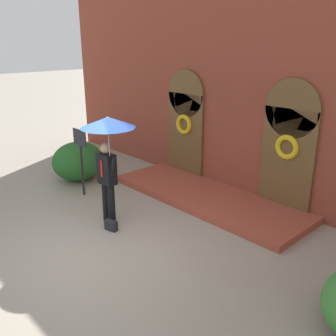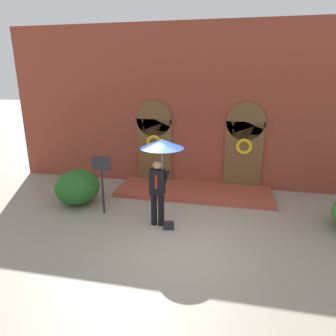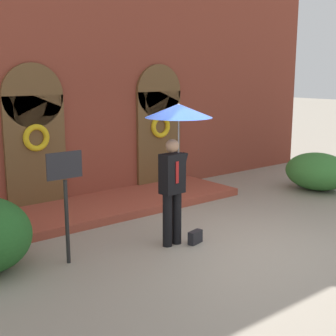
{
  "view_description": "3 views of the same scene",
  "coord_description": "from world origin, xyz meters",
  "px_view_note": "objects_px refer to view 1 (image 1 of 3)",
  "views": [
    {
      "loc": [
        5.63,
        -3.53,
        3.82
      ],
      "look_at": [
        -0.15,
        1.87,
        1.09
      ],
      "focal_mm": 40.0,
      "sensor_mm": 36.0,
      "label": 1
    },
    {
      "loc": [
        1.12,
        -6.51,
        3.85
      ],
      "look_at": [
        -0.5,
        1.15,
        1.46
      ],
      "focal_mm": 32.0,
      "sensor_mm": 36.0,
      "label": 2
    },
    {
      "loc": [
        -5.4,
        -5.2,
        2.86
      ],
      "look_at": [
        0.02,
        1.58,
        1.08
      ],
      "focal_mm": 50.0,
      "sensor_mm": 36.0,
      "label": 3
    }
  ],
  "objects_px": {
    "person_with_umbrella": "(108,138)",
    "sign_post": "(81,152)",
    "handbag": "(111,225)",
    "shrub_left": "(78,161)"
  },
  "relations": [
    {
      "from": "person_with_umbrella",
      "to": "sign_post",
      "type": "bearing_deg",
      "value": 167.93
    },
    {
      "from": "handbag",
      "to": "sign_post",
      "type": "bearing_deg",
      "value": 150.61
    },
    {
      "from": "handbag",
      "to": "person_with_umbrella",
      "type": "bearing_deg",
      "value": 127.48
    },
    {
      "from": "person_with_umbrella",
      "to": "handbag",
      "type": "distance_m",
      "value": 1.83
    },
    {
      "from": "handbag",
      "to": "sign_post",
      "type": "relative_size",
      "value": 0.16
    },
    {
      "from": "person_with_umbrella",
      "to": "sign_post",
      "type": "height_order",
      "value": "person_with_umbrella"
    },
    {
      "from": "sign_post",
      "to": "handbag",
      "type": "bearing_deg",
      "value": -15.91
    },
    {
      "from": "person_with_umbrella",
      "to": "handbag",
      "type": "height_order",
      "value": "person_with_umbrella"
    },
    {
      "from": "person_with_umbrella",
      "to": "sign_post",
      "type": "distance_m",
      "value": 2.01
    },
    {
      "from": "person_with_umbrella",
      "to": "shrub_left",
      "type": "xyz_separation_m",
      "value": [
        -2.89,
        0.88,
        -1.37
      ]
    }
  ]
}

